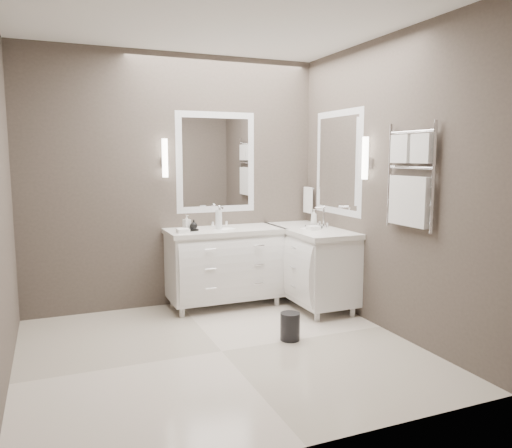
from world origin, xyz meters
name	(u,v)px	position (x,y,z in m)	size (l,w,h in m)	color
floor	(222,352)	(0.00, 0.00, -0.01)	(3.20, 3.00, 0.01)	silver
ceiling	(218,13)	(0.00, 0.00, 2.71)	(3.20, 3.00, 0.01)	white
wall_back	(176,181)	(0.00, 1.50, 1.35)	(3.20, 0.01, 2.70)	#4A423B
wall_front	(311,207)	(0.00, -1.50, 1.35)	(3.20, 0.01, 2.70)	#4A423B
wall_right	(385,186)	(1.60, 0.00, 1.35)	(0.01, 3.00, 2.70)	#4A423B
vanity_back	(225,262)	(0.45, 1.23, 0.49)	(1.24, 0.59, 0.97)	white
vanity_right	(310,261)	(1.33, 0.90, 0.49)	(0.59, 1.24, 0.97)	white
mirror_back	(216,163)	(0.45, 1.49, 1.55)	(0.90, 0.02, 1.10)	white
mirror_right	(338,163)	(1.59, 0.80, 1.55)	(0.02, 0.90, 1.10)	white
sconce_back	(165,159)	(-0.13, 1.43, 1.59)	(0.06, 0.06, 0.40)	white
sconce_right	(365,159)	(1.53, 0.22, 1.59)	(0.06, 0.06, 0.40)	white
towel_bar_corner	(308,199)	(1.54, 1.36, 1.12)	(0.03, 0.22, 0.30)	white
towel_ladder	(410,183)	(1.55, -0.40, 1.39)	(0.06, 0.58, 0.90)	white
waste_bin	(290,326)	(0.65, 0.02, 0.12)	(0.18, 0.18, 0.25)	black
amenity_tray_back	(190,230)	(0.07, 1.20, 0.86)	(0.14, 0.11, 0.02)	black
amenity_tray_right	(314,227)	(1.36, 0.90, 0.86)	(0.12, 0.16, 0.02)	black
water_bottle	(219,220)	(0.38, 1.19, 0.95)	(0.07, 0.07, 0.20)	silver
soap_bottle_a	(187,222)	(0.04, 1.22, 0.94)	(0.06, 0.07, 0.14)	white
soap_bottle_b	(194,224)	(0.10, 1.17, 0.92)	(0.08, 0.08, 0.10)	black
soap_bottle_c	(314,217)	(1.36, 0.90, 0.96)	(0.07, 0.07, 0.18)	white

